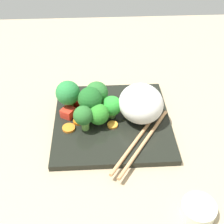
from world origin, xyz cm
name	(u,v)px	position (x,y,z in cm)	size (l,w,h in cm)	color
ground_plane	(112,127)	(0.00, 0.00, -1.00)	(110.00, 110.00, 2.00)	tan
square_plate	(112,121)	(0.00, 0.00, 0.65)	(24.08, 24.08, 1.29)	black
rice_mound	(141,105)	(0.44, 5.87, 5.21)	(9.33, 8.83, 7.84)	white
broccoli_floret_0	(90,100)	(-0.88, -4.40, 5.87)	(4.94, 4.94, 7.45)	#68AC47
broccoli_floret_1	(97,93)	(-4.38, -3.03, 4.89)	(4.92, 4.92, 6.25)	#5C8F3B
broccoli_floret_2	(83,116)	(2.65, -5.75, 4.70)	(3.92, 3.92, 5.62)	#6DAD46
broccoli_floret_3	(113,106)	(-0.69, 0.32, 4.21)	(4.16, 4.16, 5.20)	#65A446
broccoli_floret_4	(68,93)	(-3.55, -8.99, 5.68)	(5.13, 5.13, 7.16)	#649F46
broccoli_floret_5	(98,114)	(1.57, -2.79, 4.11)	(4.32, 4.32, 5.05)	#6DB150
carrot_slice_0	(83,112)	(-2.24, -6.15, 1.60)	(2.66, 2.66, 0.61)	orange
carrot_slice_1	(110,108)	(-3.28, -0.36, 1.61)	(3.19, 3.19, 0.63)	orange
carrot_slice_2	(79,121)	(0.55, -6.98, 1.55)	(2.25, 2.25, 0.52)	orange
carrot_slice_3	(111,125)	(2.06, -0.27, 1.52)	(2.15, 2.15, 0.46)	#F99D31
carrot_slice_4	(69,128)	(2.54, -8.90, 1.55)	(2.59, 2.59, 0.51)	orange
carrot_slice_5	(104,113)	(-1.61, -1.63, 1.50)	(2.25, 2.25, 0.42)	orange
pepper_chunk_0	(68,112)	(-1.51, -9.21, 2.24)	(2.55, 2.41, 1.90)	red
pepper_chunk_2	(80,101)	(-5.34, -6.81, 2.12)	(3.05, 3.07, 1.66)	red
chicken_piece_3	(90,100)	(-5.69, -4.70, 2.15)	(2.83, 2.02, 1.72)	tan
chopstick_pair	(141,140)	(6.72, 5.28, 1.64)	(18.02, 13.27, 0.70)	tan
sauce_cup	(198,209)	(21.48, 12.37, 1.05)	(5.47, 5.47, 2.10)	silver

